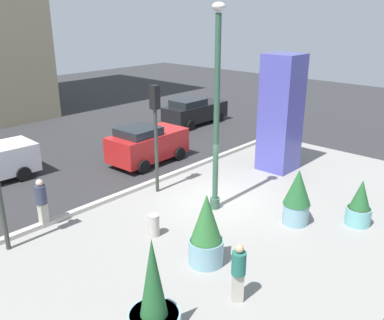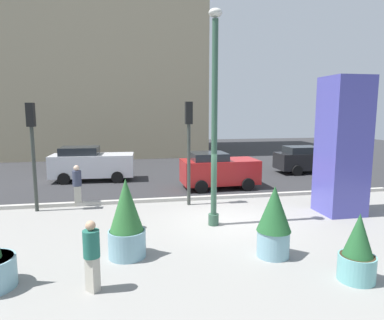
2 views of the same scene
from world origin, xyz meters
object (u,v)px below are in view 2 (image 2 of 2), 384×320
Objects in this scene: traffic_light_corner at (189,136)px; car_intersection at (91,164)px; concrete_bollard at (129,218)px; car_curb_west at (218,170)px; art_pillar_blue at (342,147)px; lamp_post at (214,124)px; car_far_lane at (310,159)px; pedestrian_on_sidewalk at (77,183)px; traffic_light_far_side at (32,138)px; potted_plant_mid_plaza at (274,221)px; pedestrian_crossing at (92,253)px; potted_plant_near_left at (358,251)px; potted_plant_near_right at (126,221)px.

car_intersection is (-4.53, 5.99, -1.96)m from traffic_light_corner.
car_curb_west is (4.53, 5.36, 0.56)m from concrete_bollard.
art_pillar_blue is 6.92× the size of concrete_bollard.
lamp_post is at bearing -3.36° from concrete_bollard.
car_far_lane is (3.40, 8.21, -1.74)m from art_pillar_blue.
traffic_light_corner is (2.49, 2.51, 2.55)m from concrete_bollard.
car_curb_west is 2.26× the size of pedestrian_on_sidewalk.
lamp_post is 1.84× the size of car_curb_west.
concrete_bollard is at bearing 176.64° from lamp_post.
pedestrian_on_sidewalk is at bearing 145.81° from lamp_post.
concrete_bollard is 0.18× the size of traffic_light_far_side.
potted_plant_mid_plaza reaches higher than concrete_bollard.
traffic_light_corner is 2.66× the size of pedestrian_crossing.
pedestrian_on_sidewalk is at bearing 122.91° from concrete_bollard.
pedestrian_on_sidewalk reaches higher than potted_plant_near_left.
lamp_post is 1.38× the size of art_pillar_blue.
car_far_lane is (8.51, 8.69, -2.64)m from lamp_post.
car_curb_west is at bearing 60.21° from pedestrian_crossing.
art_pillar_blue is 8.59m from potted_plant_near_right.
lamp_post is 6.51m from pedestrian_on_sidewalk.
traffic_light_corner is 7.77m from car_intersection.
potted_plant_near_right is 0.49× the size of car_far_lane.
art_pillar_blue is 9.05m from car_far_lane.
lamp_post is 3.85m from potted_plant_mid_plaza.
concrete_bollard is at bearing -76.50° from car_intersection.
pedestrian_on_sidewalk is (-2.02, 5.45, -0.07)m from potted_plant_near_right.
lamp_post is 9.55× the size of concrete_bollard.
concrete_bollard is 14.24m from car_far_lane.
pedestrian_crossing is (-5.32, -9.29, -0.04)m from car_curb_west.
potted_plant_near_right is 5.82m from pedestrian_on_sidewalk.
potted_plant_near_right is at bearing -54.70° from traffic_light_far_side.
traffic_light_corner reaches higher than traffic_light_far_side.
pedestrian_crossing is (-3.68, -3.76, -2.60)m from lamp_post.
potted_plant_near_right is 10.94m from car_intersection.
lamp_post reaches higher than car_intersection.
concrete_bollard is (-3.86, 2.95, -0.63)m from potted_plant_mid_plaza.
concrete_bollard is 0.44× the size of pedestrian_on_sidewalk.
car_curb_west is at bearing 54.46° from traffic_light_corner.
potted_plant_near_right is 0.56× the size of car_curb_west.
art_pillar_blue reaches higher than car_intersection.
potted_plant_mid_plaza reaches higher than car_intersection.
pedestrian_crossing is 0.94× the size of pedestrian_on_sidewalk.
traffic_light_far_side is (-3.52, 4.97, 1.86)m from potted_plant_near_right.
car_far_lane is (14.96, 5.81, -2.03)m from traffic_light_far_side.
potted_plant_near_right is at bearing 156.30° from potted_plant_near_left.
potted_plant_mid_plaza reaches higher than pedestrian_crossing.
potted_plant_near_left is 0.95× the size of pedestrian_on_sidewalk.
potted_plant_mid_plaza is at bearing -62.74° from car_intersection.
concrete_bollard is 0.19× the size of car_curb_west.
potted_plant_near_right is 5.76m from potted_plant_near_left.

